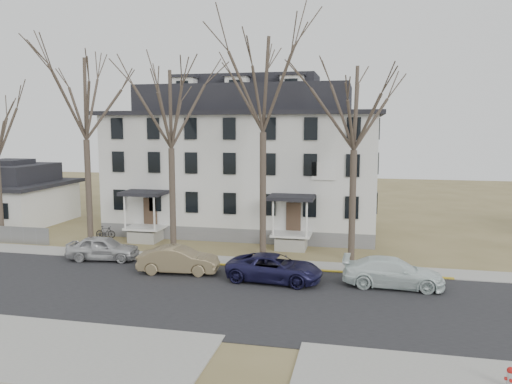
% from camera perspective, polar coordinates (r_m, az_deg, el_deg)
% --- Properties ---
extents(ground, '(120.00, 120.00, 0.00)m').
position_cam_1_polar(ground, '(23.07, -6.71, -13.26)').
color(ground, olive).
rests_on(ground, ground).
extents(main_road, '(120.00, 10.00, 0.04)m').
position_cam_1_polar(main_road, '(24.85, -5.19, -11.69)').
color(main_road, '#27272A').
rests_on(main_road, ground).
extents(far_sidewalk, '(120.00, 2.00, 0.08)m').
position_cam_1_polar(far_sidewalk, '(30.37, -1.77, -8.07)').
color(far_sidewalk, '#A09F97').
rests_on(far_sidewalk, ground).
extents(yellow_curb, '(14.00, 0.25, 0.06)m').
position_cam_1_polar(yellow_curb, '(28.74, 7.63, -9.05)').
color(yellow_curb, gold).
rests_on(yellow_curb, ground).
extents(boarding_house, '(20.80, 12.36, 12.05)m').
position_cam_1_polar(boarding_house, '(39.49, -1.12, 3.48)').
color(boarding_house, slate).
rests_on(boarding_house, ground).
extents(small_house, '(8.70, 8.70, 5.00)m').
position_cam_1_polar(small_house, '(46.96, -26.21, -0.49)').
color(small_house, silver).
rests_on(small_house, ground).
extents(tree_far_left, '(8.40, 8.40, 13.72)m').
position_cam_1_polar(tree_far_left, '(35.25, -19.03, 10.67)').
color(tree_far_left, '#473B31').
rests_on(tree_far_left, ground).
extents(tree_mid_left, '(7.80, 7.80, 12.74)m').
position_cam_1_polar(tree_mid_left, '(32.54, -9.76, 9.95)').
color(tree_mid_left, '#473B31').
rests_on(tree_mid_left, ground).
extents(tree_center, '(9.00, 9.00, 14.70)m').
position_cam_1_polar(tree_center, '(30.92, 0.82, 12.94)').
color(tree_center, '#473B31').
rests_on(tree_center, ground).
extents(tree_mid_right, '(7.80, 7.80, 12.74)m').
position_cam_1_polar(tree_mid_right, '(30.21, 11.25, 10.11)').
color(tree_mid_right, '#473B31').
rests_on(tree_mid_right, ground).
extents(car_silver, '(4.52, 2.29, 1.48)m').
position_cam_1_polar(car_silver, '(32.07, -17.08, -6.20)').
color(car_silver, silver).
rests_on(car_silver, ground).
extents(car_tan, '(4.59, 2.02, 1.47)m').
position_cam_1_polar(car_tan, '(28.38, -8.84, -7.75)').
color(car_tan, olive).
rests_on(car_tan, ground).
extents(car_navy, '(5.23, 2.73, 1.40)m').
position_cam_1_polar(car_navy, '(26.64, 2.13, -8.75)').
color(car_navy, '#1A193E').
rests_on(car_navy, ground).
extents(car_white, '(5.10, 2.16, 1.47)m').
position_cam_1_polar(car_white, '(26.67, 15.38, -8.93)').
color(car_white, white).
rests_on(car_white, ground).
extents(bicycle_left, '(1.63, 1.22, 0.82)m').
position_cam_1_polar(bicycle_left, '(36.97, -17.14, -4.92)').
color(bicycle_left, black).
rests_on(bicycle_left, ground).
extents(bicycle_right, '(1.51, 0.52, 0.89)m').
position_cam_1_polar(bicycle_right, '(38.19, -16.81, -4.46)').
color(bicycle_right, black).
rests_on(bicycle_right, ground).
extents(fire_hydrant, '(0.31, 0.30, 0.76)m').
position_cam_1_polar(fire_hydrant, '(18.33, 27.04, -18.46)').
color(fire_hydrant, '#B7B7BA').
rests_on(fire_hydrant, ground).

